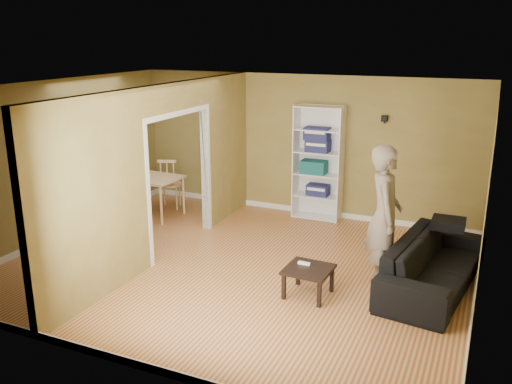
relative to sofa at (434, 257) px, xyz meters
The scene contains 16 objects.
room_shell 2.86m from the sofa, behind, with size 6.50×6.50×6.50m.
partition 4.01m from the sofa, behind, with size 0.22×5.50×2.60m, color olive, non-canonical shape.
wall_speaker 2.97m from the sofa, 117.60° to the left, with size 0.10×0.10×0.10m, color black.
sofa is the anchor object (origin of this frame).
person 0.96m from the sofa, behind, with size 0.64×0.82×2.25m, color slate.
bookshelf 3.26m from the sofa, 136.25° to the left, with size 0.88×0.38×2.08m.
paper_box_navy_a 3.16m from the sofa, 136.78° to the left, with size 0.39×0.26×0.20m, color navy.
paper_box_teal 3.26m from the sofa, 137.92° to the left, with size 0.46×0.30×0.24m, color teal.
paper_box_navy_b 3.30m from the sofa, 137.11° to the left, with size 0.42×0.27×0.22m, color navy.
paper_box_navy_c 3.39m from the sofa, 137.41° to the left, with size 0.44×0.28×0.22m, color #17224C.
coffee_table 1.70m from the sofa, 148.64° to the right, with size 0.58×0.58×0.39m.
game_controller 1.74m from the sofa, 152.52° to the right, with size 0.16×0.04×0.03m, color white.
dining_table 5.36m from the sofa, 168.75° to the left, with size 1.20×0.80×0.75m.
chair_left 6.07m from the sofa, behind, with size 0.48×0.48×1.05m, color tan, non-canonical shape.
chair_near 5.16m from the sofa, behind, with size 0.41×0.41×0.90m, color tan, non-canonical shape.
chair_far 5.38m from the sofa, 162.73° to the left, with size 0.46×0.46×1.00m, color tan, non-canonical shape.
Camera 1 is at (3.23, -6.64, 3.28)m, focal length 38.00 mm.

